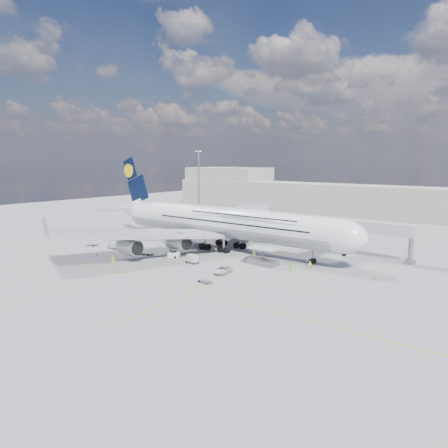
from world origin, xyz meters
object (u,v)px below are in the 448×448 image
Objects in this scene: jet_bridge at (356,229)px; cone_wing_left_inner at (227,231)px; crew_van at (254,254)px; dolly_row_c at (147,253)px; crew_wing at (170,252)px; baggage_tug at (174,255)px; cone_wing_left_outer at (230,230)px; catering_truck_inner at (258,226)px; dolly_nose_far at (205,281)px; dolly_row_a at (130,251)px; crew_tug at (113,261)px; cargo_loader at (262,259)px; light_mast at (199,184)px; airliner at (223,222)px; crew_nose at (310,266)px; cone_wing_right_outer at (97,255)px; dolly_nose_near at (192,259)px; catering_truck_outer at (252,219)px; dolly_row_b at (113,245)px; cone_tail at (143,237)px; dolly_back at (92,245)px; service_van at (223,270)px; cone_nose at (375,277)px; cone_wing_right_inner at (163,257)px; crew_loader at (291,267)px.

cone_wing_left_inner is at bearing 168.13° from jet_bridge.
dolly_row_c is at bearing 77.47° from crew_van.
crew_wing is 2.95× the size of cone_wing_left_inner.
cone_wing_left_outer is at bearing 89.06° from baggage_tug.
dolly_nose_far is at bearing -74.94° from catering_truck_inner.
catering_truck_inner is (5.72, 44.27, 1.18)m from dolly_row_a.
crew_tug is (2.08, -11.18, 0.58)m from dolly_row_c.
light_mast is at bearing 143.46° from cargo_loader.
airliner is at bearing -159.69° from jet_bridge.
crew_tug is at bearing -179.91° from crew_nose.
cone_wing_right_outer is (-34.30, 0.65, -0.01)m from dolly_nose_far.
dolly_nose_near is 5.12× the size of cone_wing_right_outer.
airliner is 11.27× the size of catering_truck_outer.
cone_tail is (-6.13, 15.12, -0.66)m from dolly_row_b.
cone_wing_right_outer reaches higher than dolly_back.
light_mast reaches higher than service_van.
crew_nose is at bearing -171.21° from cone_nose.
crew_tug reaches higher than cone_wing_right_outer.
crew_tug reaches higher than dolly_row_c.
dolly_nose_near is 10.81m from service_van.
crew_nose reaches higher than dolly_row_b.
dolly_row_a is 1.64× the size of crew_wing.
jet_bridge is 30.04× the size of cone_wing_left_outer.
cone_wing_left_outer is 27.55m from cone_tail.
cone_wing_left_outer is at bearing 29.11° from crew_wing.
dolly_row_a is 42.06m from crew_nose.
cone_wing_right_inner is (0.88, -3.10, -0.61)m from crew_wing.
dolly_nose_far is 5.96× the size of cone_wing_right_inner.
crew_loader is at bearing -68.29° from crew_wing.
crew_nose is (66.97, -39.82, -12.30)m from light_mast.
catering_truck_inner is 34.14m from crew_van.
dolly_row_c is at bearing -121.41° from airliner.
crew_wing reaches higher than baggage_tug.
crew_loader is 15.92m from cone_nose.
catering_truck_inner is at bearing 105.14° from crew_nose.
dolly_row_c is at bearing 3.74° from dolly_row_b.
catering_truck_inner is 42.10m from cone_wing_right_inner.
dolly_nose_near is (17.16, 3.10, 0.11)m from dolly_row_a.
cone_nose is (35.00, 12.85, -0.74)m from dolly_nose_near.
dolly_nose_far is at bearing -149.94° from crew_nose.
cone_wing_left_outer is at bearing -91.04° from catering_truck_outer.
crew_tug is 2.99× the size of cone_wing_left_outer.
airliner is 25.63× the size of dolly_nose_near.
dolly_nose_near is at bearing -30.73° from baggage_tug.
cone_wing_right_inner is (-28.31, -8.22, -0.72)m from crew_loader.
catering_truck_outer is at bearing 120.89° from catering_truck_inner.
crew_loader reaches higher than cone_wing_left_outer.
cone_wing_left_outer is at bearing 42.13° from dolly_back.
catering_truck_inner is 9.57m from cone_wing_left_outer.
cargo_loader reaches higher than cone_nose.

